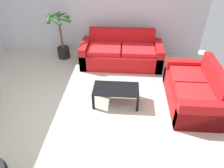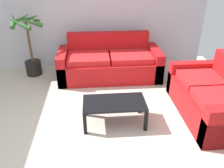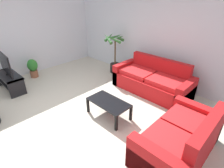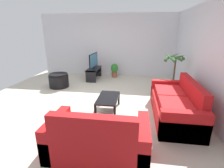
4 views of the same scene
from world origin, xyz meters
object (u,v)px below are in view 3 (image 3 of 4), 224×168
Objects in this scene: tv at (5,63)px; coffee_table at (109,103)px; tv_stand at (10,80)px; couch_main at (152,81)px; potted_palm at (115,55)px; potted_plant_small at (33,67)px; couch_loveseat at (180,140)px.

tv is 3.10m from coffee_table.
tv_stand is at bearing -93.37° from tv.
couch_main is 1.58× the size of potted_palm.
potted_plant_small is (-1.63, -2.15, -0.28)m from potted_palm.
couch_main is 1.93× the size of tv_stand.
potted_plant_small is at bearing -150.04° from couch_main.
tv_stand is at bearing -159.09° from coffee_table.
potted_palm reaches higher than couch_loveseat.
potted_plant_small is (-0.38, 0.83, 0.03)m from tv_stand.
couch_main is 3.48× the size of potted_plant_small.
couch_main is at bearing 29.96° from potted_plant_small.
tv_stand is (-2.92, -2.73, 0.01)m from couch_main.
tv is at bearing -159.15° from coffee_table.
potted_plant_small is (-4.84, -0.36, 0.04)m from couch_loveseat.
tv is (-4.46, -1.19, 0.50)m from couch_loveseat.
couch_main reaches higher than potted_plant_small.
potted_palm reaches higher than coffee_table.
couch_loveseat is at bearing 3.58° from coffee_table.
coffee_table is at bearing -49.28° from potted_palm.
tv_stand is 0.91m from potted_plant_small.
tv is at bearing -65.30° from potted_plant_small.
couch_loveseat reaches higher than potted_plant_small.
tv_stand is 3.24m from potted_palm.
coffee_table is 1.55× the size of potted_plant_small.
coffee_table is 3.26m from potted_plant_small.
couch_loveseat is 1.59m from coffee_table.
couch_loveseat reaches higher than coffee_table.
tv reaches higher than couch_loveseat.
coffee_table is at bearing 20.85° from tv.
couch_main reaches higher than tv_stand.
couch_loveseat is 2.70× the size of potted_plant_small.
tv_stand is 1.80× the size of potted_plant_small.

